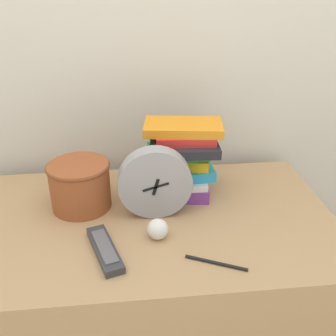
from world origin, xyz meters
TOP-DOWN VIEW (x-y plane):
  - wall_back at (0.00, 0.69)m, footprint 6.00×0.04m
  - desk at (0.00, 0.31)m, footprint 1.06×0.62m
  - desk_clock at (0.03, 0.32)m, footprint 0.21×0.05m
  - book_stack at (0.11, 0.45)m, footprint 0.24×0.20m
  - basket at (-0.19, 0.39)m, footprint 0.18×0.18m
  - tv_remote at (-0.11, 0.17)m, footprint 0.10×0.19m
  - crumpled_paper_ball at (0.02, 0.21)m, footprint 0.05×0.05m
  - pen at (0.15, 0.09)m, footprint 0.14×0.07m

SIDE VIEW (x-z plane):
  - desk at x=0.00m, z-range 0.00..0.70m
  - pen at x=0.15m, z-range 0.70..0.71m
  - tv_remote at x=-0.11m, z-range 0.70..0.73m
  - crumpled_paper_ball at x=0.02m, z-range 0.70..0.76m
  - basket at x=-0.19m, z-range 0.71..0.85m
  - desk_clock at x=0.03m, z-range 0.70..0.91m
  - book_stack at x=0.11m, z-range 0.70..0.93m
  - wall_back at x=0.00m, z-range 0.00..2.40m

